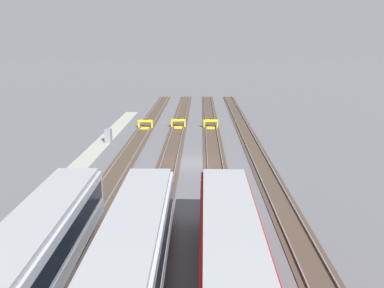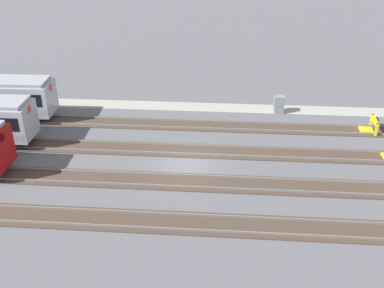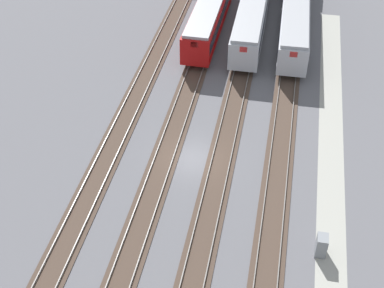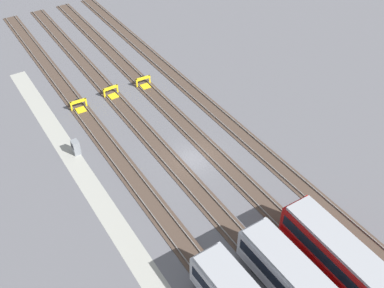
{
  "view_description": "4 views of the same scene",
  "coord_description": "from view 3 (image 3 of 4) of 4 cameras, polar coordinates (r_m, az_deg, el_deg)",
  "views": [
    {
      "loc": [
        34.5,
        0.8,
        11.33
      ],
      "look_at": [
        -0.34,
        0.0,
        1.8
      ],
      "focal_mm": 35.0,
      "sensor_mm": 36.0,
      "label": 1
    },
    {
      "loc": [
        -2.43,
        27.81,
        16.87
      ],
      "look_at": [
        -0.34,
        0.0,
        1.8
      ],
      "focal_mm": 42.0,
      "sensor_mm": 36.0,
      "label": 2
    },
    {
      "loc": [
        -30.64,
        -5.99,
        28.05
      ],
      "look_at": [
        -0.34,
        0.0,
        1.8
      ],
      "focal_mm": 50.0,
      "sensor_mm": 36.0,
      "label": 3
    },
    {
      "loc": [
        29.15,
        -18.85,
        31.44
      ],
      "look_at": [
        -0.34,
        0.0,
        1.8
      ],
      "focal_mm": 42.0,
      "sensor_mm": 36.0,
      "label": 4
    }
  ],
  "objects": [
    {
      "name": "ground_plane",
      "position": [
        41.97,
        0.09,
        -1.58
      ],
      "size": [
        400.0,
        400.0,
        0.0
      ],
      "primitive_type": "plane",
      "color": "#5B5B60"
    },
    {
      "name": "service_walkway",
      "position": [
        41.8,
        14.6,
        -3.42
      ],
      "size": [
        54.0,
        2.0,
        0.01
      ],
      "primitive_type": "cube",
      "color": "#9E9E93",
      "rests_on": "ground"
    },
    {
      "name": "rail_track_nearest",
      "position": [
        41.52,
        9.15,
        -2.71
      ],
      "size": [
        90.0,
        2.24,
        0.21
      ],
      "color": "#47382D",
      "rests_on": "ground"
    },
    {
      "name": "rail_track_near_inner",
      "position": [
        41.68,
        3.09,
        -1.93
      ],
      "size": [
        90.0,
        2.24,
        0.21
      ],
      "color": "#47382D",
      "rests_on": "ground"
    },
    {
      "name": "rail_track_middle",
      "position": [
        42.31,
        -2.86,
        -1.14
      ],
      "size": [
        90.0,
        2.24,
        0.21
      ],
      "color": "#47382D",
      "rests_on": "ground"
    },
    {
      "name": "rail_track_far_inner",
      "position": [
        43.4,
        -8.57,
        -0.38
      ],
      "size": [
        90.0,
        2.24,
        0.21
      ],
      "color": "#47382D",
      "rests_on": "ground"
    },
    {
      "name": "subway_car_front_row_left_inner",
      "position": [
        58.02,
        10.92,
        12.99
      ],
      "size": [
        18.06,
        3.24,
        3.7
      ],
      "color": "#ADAFB7",
      "rests_on": "ground"
    },
    {
      "name": "subway_car_front_row_centre",
      "position": [
        58.14,
        6.44,
        13.53
      ],
      "size": [
        18.03,
        3.04,
        3.7
      ],
      "color": "#ADAFB7",
      "rests_on": "ground"
    },
    {
      "name": "subway_car_back_row_leftmost",
      "position": [
        58.59,
        2.05,
        13.98
      ],
      "size": [
        18.02,
        2.99,
        3.7
      ],
      "color": "#A80F0F",
      "rests_on": "ground"
    },
    {
      "name": "electrical_cabinet",
      "position": [
        35.99,
        13.65,
        -10.46
      ],
      "size": [
        0.9,
        0.73,
        1.6
      ],
      "color": "gray",
      "rests_on": "ground"
    }
  ]
}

